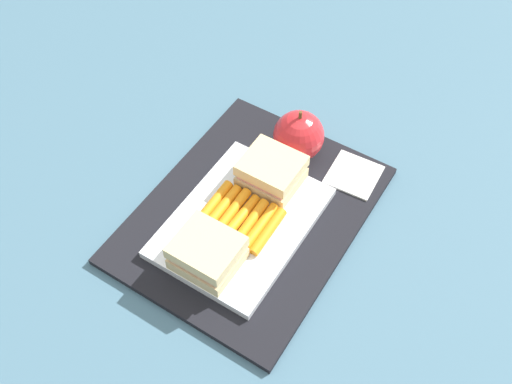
% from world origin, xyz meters
% --- Properties ---
extents(ground_plane, '(2.40, 2.40, 0.00)m').
position_xyz_m(ground_plane, '(0.00, 0.00, 0.00)').
color(ground_plane, '#42667A').
extents(lunchbag_mat, '(0.36, 0.28, 0.01)m').
position_xyz_m(lunchbag_mat, '(0.00, 0.00, 0.01)').
color(lunchbag_mat, black).
rests_on(lunchbag_mat, ground_plane).
extents(food_tray, '(0.23, 0.17, 0.01)m').
position_xyz_m(food_tray, '(-0.03, 0.00, 0.02)').
color(food_tray, white).
rests_on(food_tray, lunchbag_mat).
extents(sandwich_half_left, '(0.07, 0.08, 0.04)m').
position_xyz_m(sandwich_half_left, '(-0.10, 0.00, 0.04)').
color(sandwich_half_left, '#DBC189').
rests_on(sandwich_half_left, food_tray).
extents(sandwich_half_right, '(0.07, 0.08, 0.04)m').
position_xyz_m(sandwich_half_right, '(0.05, 0.00, 0.04)').
color(sandwich_half_right, '#DBC189').
rests_on(sandwich_half_right, food_tray).
extents(carrot_sticks_bundle, '(0.08, 0.10, 0.02)m').
position_xyz_m(carrot_sticks_bundle, '(-0.02, 0.00, 0.03)').
color(carrot_sticks_bundle, orange).
rests_on(carrot_sticks_bundle, food_tray).
extents(apple, '(0.08, 0.08, 0.09)m').
position_xyz_m(apple, '(0.13, 0.00, 0.05)').
color(apple, red).
rests_on(apple, lunchbag_mat).
extents(paper_napkin, '(0.07, 0.07, 0.00)m').
position_xyz_m(paper_napkin, '(0.14, -0.09, 0.01)').
color(paper_napkin, white).
rests_on(paper_napkin, lunchbag_mat).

